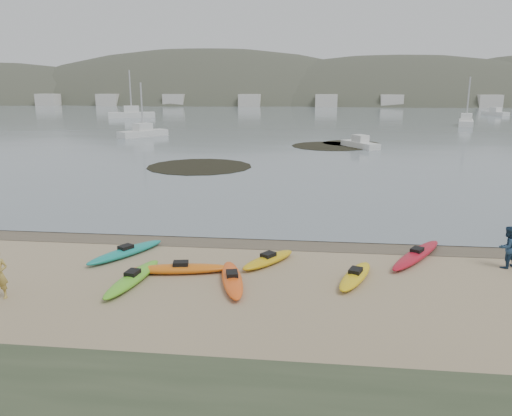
# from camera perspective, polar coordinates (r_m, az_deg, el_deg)

# --- Properties ---
(ground) EXTENTS (600.00, 600.00, 0.00)m
(ground) POSITION_cam_1_polar(r_m,az_deg,el_deg) (22.82, 0.00, -3.66)
(ground) COLOR tan
(ground) RESTS_ON ground
(wet_sand) EXTENTS (60.00, 60.00, 0.00)m
(wet_sand) POSITION_cam_1_polar(r_m,az_deg,el_deg) (22.54, -0.09, -3.88)
(wet_sand) COLOR brown
(wet_sand) RESTS_ON ground
(water) EXTENTS (1200.00, 1200.00, 0.00)m
(water) POSITION_cam_1_polar(r_m,az_deg,el_deg) (321.71, 6.28, 12.55)
(water) COLOR slate
(water) RESTS_ON ground
(kayaks) EXTENTS (22.96, 8.61, 0.34)m
(kayaks) POSITION_cam_1_polar(r_m,az_deg,el_deg) (18.99, -0.96, -6.81)
(kayaks) COLOR orange
(kayaks) RESTS_ON ground
(person_east) EXTENTS (1.01, 0.95, 1.66)m
(person_east) POSITION_cam_1_polar(r_m,az_deg,el_deg) (21.49, 26.79, -4.00)
(person_east) COLOR navy
(person_east) RESTS_ON ground
(kelp_mats) EXTENTS (22.11, 27.42, 0.04)m
(kelp_mats) POSITION_cam_1_polar(r_m,az_deg,el_deg) (52.99, 4.35, 6.40)
(kelp_mats) COLOR black
(kelp_mats) RESTS_ON water
(moored_boats) EXTENTS (88.55, 73.41, 1.37)m
(moored_boats) POSITION_cam_1_polar(r_m,az_deg,el_deg) (96.31, 3.00, 10.09)
(moored_boats) COLOR silver
(moored_boats) RESTS_ON ground
(far_hills) EXTENTS (550.00, 135.00, 80.00)m
(far_hills) POSITION_cam_1_polar(r_m,az_deg,el_deg) (219.91, 16.33, 7.35)
(far_hills) COLOR #384235
(far_hills) RESTS_ON ground
(far_town) EXTENTS (199.00, 5.00, 4.00)m
(far_town) POSITION_cam_1_polar(r_m,az_deg,el_deg) (166.73, 7.95, 12.05)
(far_town) COLOR beige
(far_town) RESTS_ON ground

